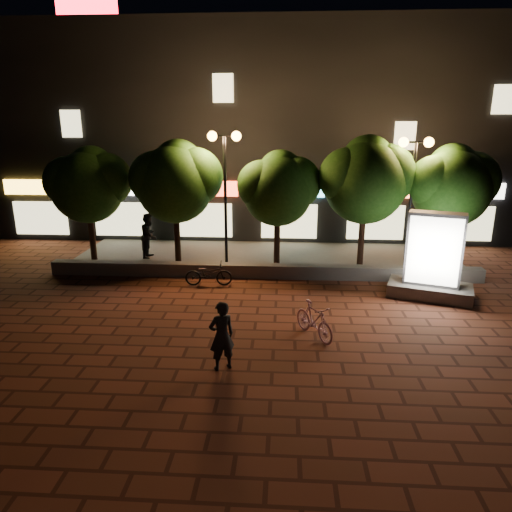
# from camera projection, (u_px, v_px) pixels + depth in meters

# --- Properties ---
(ground) EXTENTS (80.00, 80.00, 0.00)m
(ground) POSITION_uv_depth(u_px,v_px,m) (256.00, 322.00, 13.39)
(ground) COLOR brown
(ground) RESTS_ON ground
(retaining_wall) EXTENTS (16.00, 0.45, 0.50)m
(retaining_wall) POSITION_uv_depth(u_px,v_px,m) (263.00, 271.00, 17.15)
(retaining_wall) COLOR #5E5B57
(retaining_wall) RESTS_ON ground
(sidewalk) EXTENTS (16.00, 5.00, 0.08)m
(sidewalk) POSITION_uv_depth(u_px,v_px,m) (265.00, 257.00, 19.61)
(sidewalk) COLOR #5E5B57
(sidewalk) RESTS_ON ground
(building_block) EXTENTS (28.00, 8.12, 11.30)m
(building_block) POSITION_uv_depth(u_px,v_px,m) (271.00, 133.00, 24.43)
(building_block) COLOR black
(building_block) RESTS_ON ground
(tree_far_left) EXTENTS (3.36, 2.80, 4.63)m
(tree_far_left) POSITION_uv_depth(u_px,v_px,m) (89.00, 182.00, 18.12)
(tree_far_left) COLOR black
(tree_far_left) RESTS_ON sidewalk
(tree_left) EXTENTS (3.60, 3.00, 4.89)m
(tree_left) POSITION_uv_depth(u_px,v_px,m) (176.00, 179.00, 17.86)
(tree_left) COLOR black
(tree_left) RESTS_ON sidewalk
(tree_mid) EXTENTS (3.24, 2.70, 4.50)m
(tree_mid) POSITION_uv_depth(u_px,v_px,m) (279.00, 186.00, 17.69)
(tree_mid) COLOR black
(tree_mid) RESTS_ON sidewalk
(tree_right) EXTENTS (3.72, 3.10, 5.07)m
(tree_right) POSITION_uv_depth(u_px,v_px,m) (367.00, 178.00, 17.39)
(tree_right) COLOR black
(tree_right) RESTS_ON sidewalk
(tree_far_right) EXTENTS (3.48, 2.90, 4.76)m
(tree_far_right) POSITION_uv_depth(u_px,v_px,m) (453.00, 183.00, 17.25)
(tree_far_right) COLOR black
(tree_far_right) RESTS_ON sidewalk
(street_lamp_left) EXTENTS (1.26, 0.36, 5.18)m
(street_lamp_left) POSITION_uv_depth(u_px,v_px,m) (225.00, 165.00, 17.33)
(street_lamp_left) COLOR black
(street_lamp_left) RESTS_ON sidewalk
(street_lamp_right) EXTENTS (1.26, 0.36, 4.98)m
(street_lamp_right) POSITION_uv_depth(u_px,v_px,m) (414.00, 170.00, 16.95)
(street_lamp_right) COLOR black
(street_lamp_right) RESTS_ON sidewalk
(ad_kiosk) EXTENTS (2.91, 2.09, 2.84)m
(ad_kiosk) POSITION_uv_depth(u_px,v_px,m) (432.00, 264.00, 15.00)
(ad_kiosk) COLOR #5E5B57
(ad_kiosk) RESTS_ON ground
(scooter_pink) EXTENTS (1.26, 1.62, 0.98)m
(scooter_pink) POSITION_uv_depth(u_px,v_px,m) (314.00, 320.00, 12.32)
(scooter_pink) COLOR #BE7B92
(scooter_pink) RESTS_ON ground
(rider) EXTENTS (0.73, 0.65, 1.69)m
(rider) POSITION_uv_depth(u_px,v_px,m) (222.00, 336.00, 10.63)
(rider) COLOR black
(rider) RESTS_ON ground
(scooter_parked) EXTENTS (1.69, 0.69, 0.87)m
(scooter_parked) POSITION_uv_depth(u_px,v_px,m) (209.00, 274.00, 16.26)
(scooter_parked) COLOR black
(scooter_parked) RESTS_ON ground
(pedestrian) EXTENTS (0.74, 0.93, 1.88)m
(pedestrian) POSITION_uv_depth(u_px,v_px,m) (149.00, 235.00, 19.25)
(pedestrian) COLOR black
(pedestrian) RESTS_ON sidewalk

